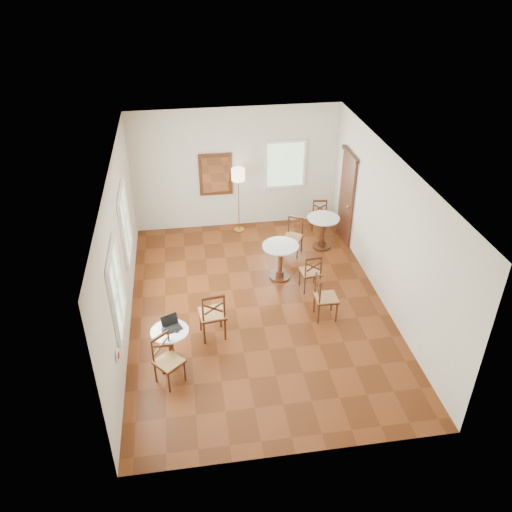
{
  "coord_description": "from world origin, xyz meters",
  "views": [
    {
      "loc": [
        -1.29,
        -8.19,
        6.36
      ],
      "look_at": [
        0.0,
        0.3,
        1.0
      ],
      "focal_mm": 36.6,
      "sensor_mm": 36.0,
      "label": 1
    }
  ],
  "objects_px": {
    "chair_mid_b": "(325,297)",
    "power_adapter": "(165,372)",
    "chair_back_a": "(318,213)",
    "mouse": "(176,331)",
    "cafe_table_near": "(171,342)",
    "cafe_table_mid": "(280,258)",
    "chair_near_a": "(212,314)",
    "water_glass": "(165,324)",
    "chair_mid_a": "(311,272)",
    "floor_lamp": "(238,179)",
    "chair_near_b": "(168,360)",
    "navy_mug": "(164,330)",
    "chair_back_b": "(293,236)",
    "cafe_table_back": "(323,229)",
    "laptop": "(171,325)"
  },
  "relations": [
    {
      "from": "chair_near_a",
      "to": "laptop",
      "type": "bearing_deg",
      "value": 26.2
    },
    {
      "from": "cafe_table_near",
      "to": "laptop",
      "type": "height_order",
      "value": "laptop"
    },
    {
      "from": "cafe_table_mid",
      "to": "laptop",
      "type": "relative_size",
      "value": 2.21
    },
    {
      "from": "chair_mid_b",
      "to": "chair_near_a",
      "type": "bearing_deg",
      "value": 97.05
    },
    {
      "from": "floor_lamp",
      "to": "navy_mug",
      "type": "bearing_deg",
      "value": -112.0
    },
    {
      "from": "cafe_table_mid",
      "to": "chair_mid_a",
      "type": "height_order",
      "value": "chair_mid_a"
    },
    {
      "from": "cafe_table_near",
      "to": "laptop",
      "type": "relative_size",
      "value": 1.85
    },
    {
      "from": "chair_near_a",
      "to": "water_glass",
      "type": "relative_size",
      "value": 11.16
    },
    {
      "from": "cafe_table_mid",
      "to": "laptop",
      "type": "bearing_deg",
      "value": -136.67
    },
    {
      "from": "chair_near_b",
      "to": "chair_back_b",
      "type": "bearing_deg",
      "value": 11.87
    },
    {
      "from": "cafe_table_mid",
      "to": "navy_mug",
      "type": "xyz_separation_m",
      "value": [
        -2.42,
        -2.28,
        0.22
      ]
    },
    {
      "from": "navy_mug",
      "to": "power_adapter",
      "type": "height_order",
      "value": "navy_mug"
    },
    {
      "from": "power_adapter",
      "to": "water_glass",
      "type": "bearing_deg",
      "value": 82.23
    },
    {
      "from": "floor_lamp",
      "to": "navy_mug",
      "type": "distance_m",
      "value": 4.89
    },
    {
      "from": "chair_back_a",
      "to": "chair_back_b",
      "type": "xyz_separation_m",
      "value": [
        -0.87,
        -1.08,
        0.02
      ]
    },
    {
      "from": "chair_near_b",
      "to": "water_glass",
      "type": "relative_size",
      "value": 9.83
    },
    {
      "from": "chair_back_b",
      "to": "floor_lamp",
      "type": "height_order",
      "value": "floor_lamp"
    },
    {
      "from": "floor_lamp",
      "to": "power_adapter",
      "type": "distance_m",
      "value": 5.27
    },
    {
      "from": "cafe_table_near",
      "to": "floor_lamp",
      "type": "height_order",
      "value": "floor_lamp"
    },
    {
      "from": "navy_mug",
      "to": "chair_mid_b",
      "type": "bearing_deg",
      "value": 15.37
    },
    {
      "from": "cafe_table_near",
      "to": "chair_mid_a",
      "type": "height_order",
      "value": "chair_mid_a"
    },
    {
      "from": "cafe_table_back",
      "to": "floor_lamp",
      "type": "distance_m",
      "value": 2.31
    },
    {
      "from": "chair_near_b",
      "to": "floor_lamp",
      "type": "xyz_separation_m",
      "value": [
        1.77,
        4.92,
        0.94
      ]
    },
    {
      "from": "chair_mid_b",
      "to": "navy_mug",
      "type": "distance_m",
      "value": 3.12
    },
    {
      "from": "chair_back_a",
      "to": "power_adapter",
      "type": "relative_size",
      "value": 8.83
    },
    {
      "from": "chair_mid_b",
      "to": "floor_lamp",
      "type": "relative_size",
      "value": 0.57
    },
    {
      "from": "chair_near_b",
      "to": "mouse",
      "type": "distance_m",
      "value": 0.51
    },
    {
      "from": "cafe_table_mid",
      "to": "chair_back_a",
      "type": "distance_m",
      "value": 2.44
    },
    {
      "from": "mouse",
      "to": "water_glass",
      "type": "height_order",
      "value": "water_glass"
    },
    {
      "from": "navy_mug",
      "to": "cafe_table_near",
      "type": "bearing_deg",
      "value": 15.24
    },
    {
      "from": "cafe_table_mid",
      "to": "cafe_table_back",
      "type": "bearing_deg",
      "value": 42.5
    },
    {
      "from": "cafe_table_near",
      "to": "water_glass",
      "type": "xyz_separation_m",
      "value": [
        -0.07,
        0.13,
        0.3
      ]
    },
    {
      "from": "floor_lamp",
      "to": "water_glass",
      "type": "height_order",
      "value": "floor_lamp"
    },
    {
      "from": "chair_mid_b",
      "to": "mouse",
      "type": "height_order",
      "value": "chair_mid_b"
    },
    {
      "from": "cafe_table_near",
      "to": "floor_lamp",
      "type": "bearing_deg",
      "value": 68.93
    },
    {
      "from": "chair_mid_a",
      "to": "floor_lamp",
      "type": "distance_m",
      "value": 3.11
    },
    {
      "from": "chair_back_a",
      "to": "mouse",
      "type": "xyz_separation_m",
      "value": [
        -3.57,
        -4.34,
        0.28
      ]
    },
    {
      "from": "cafe_table_near",
      "to": "cafe_table_mid",
      "type": "distance_m",
      "value": 3.24
    },
    {
      "from": "mouse",
      "to": "navy_mug",
      "type": "xyz_separation_m",
      "value": [
        -0.21,
        0.03,
        0.03
      ]
    },
    {
      "from": "chair_mid_a",
      "to": "mouse",
      "type": "bearing_deg",
      "value": 27.47
    },
    {
      "from": "cafe_table_near",
      "to": "navy_mug",
      "type": "height_order",
      "value": "navy_mug"
    },
    {
      "from": "cafe_table_back",
      "to": "power_adapter",
      "type": "bearing_deg",
      "value": -135.23
    },
    {
      "from": "cafe_table_mid",
      "to": "floor_lamp",
      "type": "height_order",
      "value": "floor_lamp"
    },
    {
      "from": "chair_near_b",
      "to": "water_glass",
      "type": "distance_m",
      "value": 0.65
    },
    {
      "from": "chair_mid_b",
      "to": "power_adapter",
      "type": "distance_m",
      "value": 3.25
    },
    {
      "from": "chair_back_a",
      "to": "mouse",
      "type": "height_order",
      "value": "chair_back_a"
    },
    {
      "from": "floor_lamp",
      "to": "laptop",
      "type": "xyz_separation_m",
      "value": [
        -1.69,
        -4.37,
        -0.66
      ]
    },
    {
      "from": "laptop",
      "to": "navy_mug",
      "type": "distance_m",
      "value": 0.17
    },
    {
      "from": "chair_back_b",
      "to": "navy_mug",
      "type": "xyz_separation_m",
      "value": [
        -2.91,
        -3.23,
        0.28
      ]
    },
    {
      "from": "chair_mid_b",
      "to": "water_glass",
      "type": "height_order",
      "value": "chair_mid_b"
    }
  ]
}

